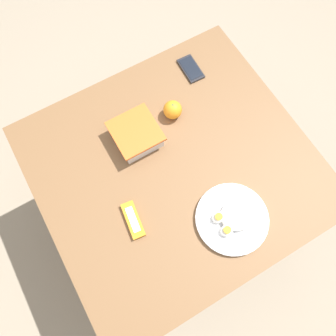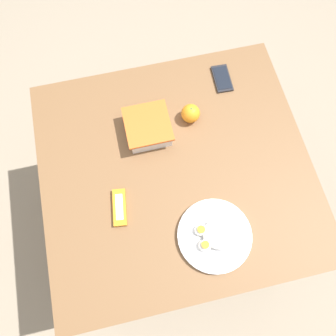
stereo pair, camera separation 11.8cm
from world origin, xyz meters
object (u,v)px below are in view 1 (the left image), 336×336
(food_container, at_px, (136,135))
(rice_plate, at_px, (233,218))
(orange_fruit, at_px, (173,110))
(cell_phone, at_px, (191,69))
(candy_bar, at_px, (133,220))

(food_container, relative_size, rice_plate, 0.67)
(food_container, relative_size, orange_fruit, 2.37)
(food_container, height_order, rice_plate, food_container)
(orange_fruit, bearing_deg, cell_phone, 39.91)
(orange_fruit, xyz_separation_m, cell_phone, (0.17, 0.14, -0.03))
(cell_phone, bearing_deg, orange_fruit, -140.09)
(rice_plate, bearing_deg, candy_bar, 150.81)
(rice_plate, bearing_deg, cell_phone, 71.78)
(food_container, xyz_separation_m, orange_fruit, (0.17, 0.02, 0.00))
(food_container, bearing_deg, rice_plate, -72.04)
(rice_plate, bearing_deg, orange_fruit, 86.53)
(orange_fruit, bearing_deg, rice_plate, -93.47)
(orange_fruit, relative_size, rice_plate, 0.28)
(food_container, bearing_deg, cell_phone, 25.70)
(food_container, height_order, candy_bar, food_container)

